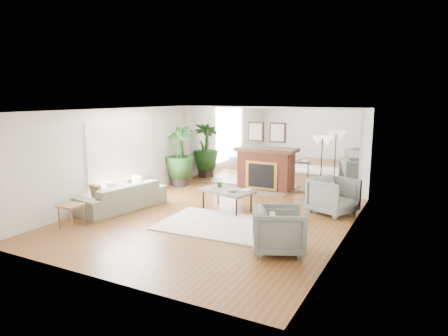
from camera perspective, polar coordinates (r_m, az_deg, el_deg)
The scene contains 18 objects.
ground at distance 9.36m, azimuth -1.91°, elevation -7.26°, with size 7.00×7.00×0.00m, color brown.
wall_left at distance 10.83m, azimuth -15.87°, elevation 1.55°, with size 0.02×7.00×2.50m, color silver.
wall_right at distance 8.05m, azimuth 16.93°, elevation -1.39°, with size 0.02×7.00×2.50m, color silver.
wall_back at distance 12.19m, azimuth 6.15°, elevation 2.80°, with size 6.00×0.02×2.50m, color silver.
mirror_panel at distance 12.17m, azimuth 6.12°, elevation 2.79°, with size 5.40×0.04×2.40m, color silver.
window_panel at distance 11.09m, azimuth -14.37°, elevation 2.33°, with size 0.04×2.40×1.50m, color #B2E09E.
fireplace at distance 12.06m, azimuth 5.70°, elevation -0.10°, with size 1.85×0.83×2.05m.
area_rug at distance 8.90m, azimuth -0.62°, elevation -8.08°, with size 2.60×1.86×0.03m, color beige.
coffee_table at distance 9.91m, azimuth 0.41°, elevation -3.35°, with size 1.47×1.08×0.53m.
sofa at distance 10.36m, azimuth -14.39°, elevation -3.93°, with size 2.30×0.90×0.67m, color slate.
armchair_back at distance 9.99m, azimuth 15.35°, elevation -3.87°, with size 0.94×0.97×0.88m, color slate.
armchair_front at distance 7.38m, azimuth 7.84°, elevation -8.76°, with size 0.89×0.92×0.84m, color slate.
side_table at distance 9.29m, azimuth -21.05°, elevation -5.37°, with size 0.47×0.47×0.50m.
potted_ficus at distance 12.66m, azimuth -6.36°, elevation 1.98°, with size 1.04×1.04×1.89m.
floor_lamp at distance 10.77m, azimuth 13.85°, elevation 3.07°, with size 0.58×0.32×1.79m.
tabletop_plant at distance 10.14m, azimuth -0.60°, elevation -2.01°, with size 0.24×0.21×0.27m, color #2C5C22.
fruit_bowl at distance 9.69m, azimuth 1.08°, elevation -3.21°, with size 0.24×0.24×0.06m, color #955F3B.
book at distance 9.86m, azimuth 2.62°, elevation -3.10°, with size 0.21×0.29×0.02m, color #955F3B.
Camera 1 is at (4.40, -7.77, 2.80)m, focal length 32.00 mm.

